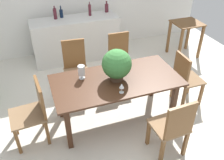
% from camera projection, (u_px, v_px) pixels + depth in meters
% --- Properties ---
extents(ground_plane, '(7.04, 7.04, 0.00)m').
position_uv_depth(ground_plane, '(113.00, 113.00, 4.12)').
color(ground_plane, silver).
extents(dining_table, '(1.89, 0.94, 0.76)m').
position_uv_depth(dining_table, '(116.00, 85.00, 3.65)').
color(dining_table, '#422616').
rests_on(dining_table, ground).
extents(chair_near_right, '(0.46, 0.45, 0.95)m').
position_uv_depth(chair_near_right, '(174.00, 126.00, 3.11)').
color(chair_near_right, brown).
rests_on(chair_near_right, ground).
extents(chair_head_end, '(0.51, 0.51, 0.94)m').
position_uv_depth(chair_head_end, '(34.00, 109.00, 3.39)').
color(chair_head_end, brown).
rests_on(chair_head_end, ground).
extents(chair_foot_end, '(0.42, 0.43, 0.94)m').
position_uv_depth(chair_foot_end, '(185.00, 77.00, 4.07)').
color(chair_foot_end, brown).
rests_on(chair_foot_end, ground).
extents(chair_far_left, '(0.46, 0.46, 1.01)m').
position_uv_depth(chair_far_left, '(75.00, 65.00, 4.32)').
color(chair_far_left, brown).
rests_on(chair_far_left, ground).
extents(chair_far_right, '(0.43, 0.41, 1.01)m').
position_uv_depth(chair_far_right, '(120.00, 57.00, 4.55)').
color(chair_far_right, brown).
rests_on(chair_far_right, ground).
extents(flower_centerpiece, '(0.43, 0.43, 0.47)m').
position_uv_depth(flower_centerpiece, '(117.00, 65.00, 3.46)').
color(flower_centerpiece, '#4C3828').
rests_on(flower_centerpiece, dining_table).
extents(crystal_vase_left, '(0.11, 0.11, 0.17)m').
position_uv_depth(crystal_vase_left, '(126.00, 60.00, 3.85)').
color(crystal_vase_left, silver).
rests_on(crystal_vase_left, dining_table).
extents(crystal_vase_center_near, '(0.10, 0.10, 0.21)m').
position_uv_depth(crystal_vase_center_near, '(81.00, 71.00, 3.55)').
color(crystal_vase_center_near, silver).
rests_on(crystal_vase_center_near, dining_table).
extents(wine_glass, '(0.07, 0.07, 0.15)m').
position_uv_depth(wine_glass, '(122.00, 86.00, 3.27)').
color(wine_glass, silver).
rests_on(wine_glass, dining_table).
extents(kitchen_counter, '(1.87, 0.60, 0.94)m').
position_uv_depth(kitchen_counter, '(76.00, 39.00, 5.43)').
color(kitchen_counter, silver).
rests_on(kitchen_counter, ground).
extents(wine_bottle_dark, '(0.07, 0.07, 0.27)m').
position_uv_depth(wine_bottle_dark, '(55.00, 14.00, 5.09)').
color(wine_bottle_dark, '#511E28').
rests_on(wine_bottle_dark, kitchen_counter).
extents(wine_bottle_green, '(0.06, 0.06, 0.29)m').
position_uv_depth(wine_bottle_green, '(90.00, 10.00, 5.25)').
color(wine_bottle_green, '#511E28').
rests_on(wine_bottle_green, kitchen_counter).
extents(wine_bottle_amber, '(0.08, 0.08, 0.24)m').
position_uv_depth(wine_bottle_amber, '(107.00, 8.00, 5.46)').
color(wine_bottle_amber, '#511E28').
rests_on(wine_bottle_amber, kitchen_counter).
extents(wine_bottle_clear, '(0.07, 0.07, 0.25)m').
position_uv_depth(wine_bottle_clear, '(61.00, 13.00, 5.17)').
color(wine_bottle_clear, '#0F1E38').
rests_on(wine_bottle_clear, kitchen_counter).
extents(side_table, '(0.61, 0.57, 0.80)m').
position_uv_depth(side_table, '(186.00, 31.00, 5.48)').
color(side_table, brown).
rests_on(side_table, ground).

